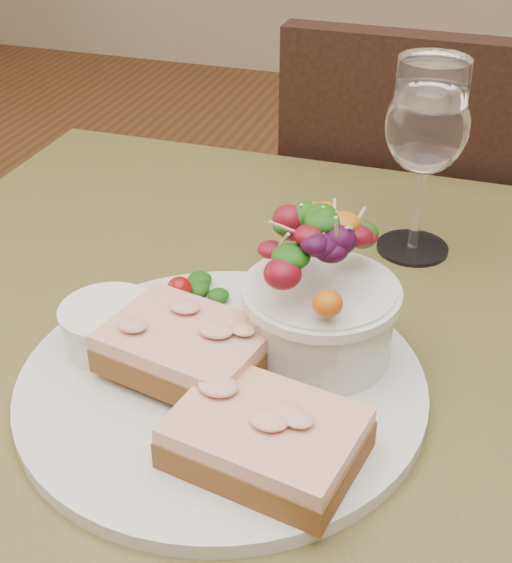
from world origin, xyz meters
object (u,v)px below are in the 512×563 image
(dinner_plate, at_px, (222,385))
(salad_bowl, at_px, (322,289))
(chair_far, at_px, (426,374))
(sandwich_front, at_px, (266,438))
(sandwich_back, at_px, (186,348))
(ramekin, at_px, (109,325))
(wine_glass, at_px, (427,131))
(cafe_table, at_px, (268,460))

(dinner_plate, height_order, salad_bowl, salad_bowl)
(chair_far, relative_size, salad_bowl, 7.09)
(sandwich_front, height_order, sandwich_back, sandwich_back)
(chair_far, bearing_deg, ramekin, 72.27)
(chair_far, xyz_separation_m, salad_bowl, (-0.06, -0.60, 0.53))
(salad_bowl, bearing_deg, wine_glass, 78.04)
(cafe_table, xyz_separation_m, salad_bowl, (0.04, 0.01, 0.17))
(cafe_table, bearing_deg, wine_glass, 70.28)
(sandwich_back, distance_m, ramekin, 0.07)
(chair_far, height_order, salad_bowl, chair_far)
(ramekin, height_order, wine_glass, wine_glass)
(cafe_table, height_order, sandwich_back, sandwich_back)
(cafe_table, xyz_separation_m, chair_far, (0.09, 0.61, -0.36))
(ramekin, xyz_separation_m, wine_glass, (0.20, 0.25, 0.09))
(salad_bowl, bearing_deg, sandwich_front, -92.45)
(ramekin, relative_size, salad_bowl, 0.55)
(dinner_plate, distance_m, sandwich_front, 0.09)
(cafe_table, relative_size, ramekin, 11.39)
(sandwich_back, distance_m, wine_glass, 0.30)
(chair_far, bearing_deg, salad_bowl, 85.40)
(sandwich_back, relative_size, salad_bowl, 1.03)
(cafe_table, height_order, salad_bowl, salad_bowl)
(sandwich_front, relative_size, ramekin, 1.90)
(chair_far, relative_size, wine_glass, 5.14)
(chair_far, bearing_deg, sandwich_back, 78.39)
(ramekin, height_order, salad_bowl, salad_bowl)
(sandwich_front, bearing_deg, cafe_table, 116.33)
(dinner_plate, xyz_separation_m, sandwich_front, (0.06, -0.07, 0.02))
(dinner_plate, bearing_deg, ramekin, 173.19)
(sandwich_back, xyz_separation_m, salad_bowl, (0.09, 0.06, 0.04))
(sandwich_front, height_order, wine_glass, wine_glass)
(chair_far, bearing_deg, wine_glass, 88.89)
(salad_bowl, bearing_deg, dinner_plate, -138.61)
(cafe_table, xyz_separation_m, sandwich_back, (-0.05, -0.04, 0.14))
(sandwich_back, bearing_deg, salad_bowl, 44.05)
(ramekin, distance_m, salad_bowl, 0.17)
(sandwich_front, height_order, ramekin, ramekin)
(salad_bowl, bearing_deg, cafe_table, -157.45)
(chair_far, distance_m, salad_bowl, 0.80)
(ramekin, relative_size, wine_glass, 0.40)
(wine_glass, bearing_deg, dinner_plate, -111.95)
(sandwich_back, xyz_separation_m, wine_glass, (0.13, 0.26, 0.09))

